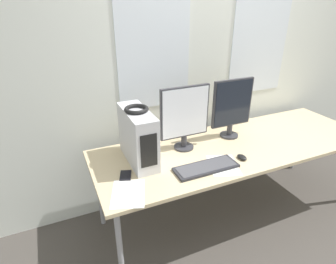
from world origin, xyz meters
TOP-DOWN VIEW (x-y plane):
  - ground_plane at (0.00, 0.00)m, footprint 14.00×14.00m
  - wall_back at (0.00, 0.97)m, footprint 8.00×0.07m
  - desk at (0.00, 0.42)m, footprint 2.47×0.84m
  - pc_tower at (-0.86, 0.52)m, footprint 0.17×0.48m
  - headphones at (-0.86, 0.52)m, footprint 0.18×0.18m
  - monitor_main at (-0.45, 0.55)m, footprint 0.42×0.16m
  - monitor_right_near at (0.03, 0.59)m, footprint 0.38×0.16m
  - keyboard at (-0.44, 0.20)m, footprint 0.49×0.17m
  - mouse at (-0.11, 0.21)m, footprint 0.06×0.09m
  - cell_phone at (-1.01, 0.35)m, footprint 0.11×0.14m
  - paper_sheet_left at (-0.30, 0.19)m, footprint 0.30×0.35m
  - paper_sheet_front at (-1.05, 0.15)m, footprint 0.30×0.35m

SIDE VIEW (x-z plane):
  - ground_plane at x=0.00m, z-range 0.00..0.00m
  - desk at x=0.00m, z-range 0.33..1.07m
  - paper_sheet_left at x=-0.30m, z-range 0.74..0.74m
  - paper_sheet_front at x=-1.05m, z-range 0.74..0.74m
  - cell_phone at x=-1.01m, z-range 0.74..0.75m
  - keyboard at x=-0.44m, z-range 0.74..0.76m
  - mouse at x=-0.11m, z-range 0.74..0.77m
  - pc_tower at x=-0.86m, z-range 0.74..1.15m
  - monitor_right_near at x=0.03m, z-range 0.76..1.29m
  - monitor_main at x=-0.45m, z-range 0.76..1.30m
  - headphones at x=-0.86m, z-range 1.15..1.18m
  - wall_back at x=0.00m, z-range 0.00..2.70m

